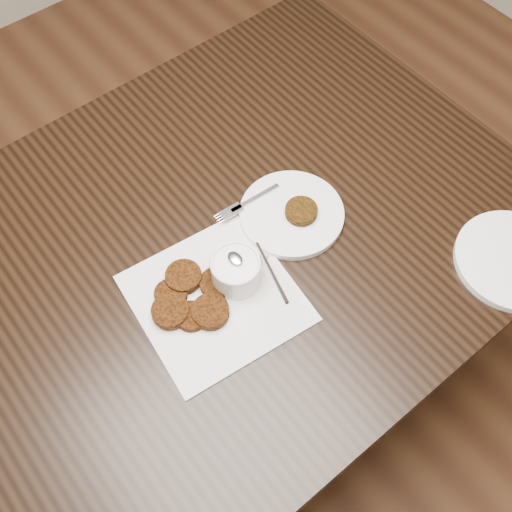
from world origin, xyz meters
The scene contains 6 objects.
floor centered at (0.00, 0.00, 0.00)m, with size 4.00×4.00×0.00m, color brown.
table centered at (-0.05, 0.14, 0.38)m, with size 1.49×0.96×0.75m, color black.
napkin centered at (-0.03, 0.03, 0.75)m, with size 0.28×0.28×0.00m, color silver.
sauce_ramekin centered at (0.02, 0.04, 0.82)m, with size 0.12×0.12×0.13m, color silver, non-canonical shape.
patty_cluster centered at (-0.08, 0.05, 0.76)m, with size 0.22×0.22×0.02m, color #602F0C, non-canonical shape.
plate_with_patty centered at (0.20, 0.09, 0.77)m, with size 0.21×0.21×0.03m, color silver, non-canonical shape.
Camera 1 is at (-0.29, -0.41, 1.76)m, focal length 42.88 mm.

